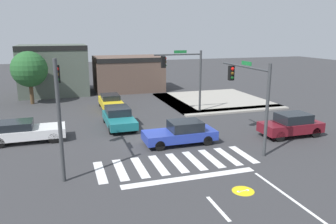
{
  "coord_description": "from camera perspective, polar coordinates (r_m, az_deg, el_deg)",
  "views": [
    {
      "loc": [
        -5.56,
        -20.25,
        6.87
      ],
      "look_at": [
        1.15,
        0.62,
        1.54
      ],
      "focal_mm": 35.39,
      "sensor_mm": 36.0,
      "label": 1
    }
  ],
  "objects": [
    {
      "name": "traffic_signal_southeast",
      "position": [
        20.46,
        13.74,
        4.2
      ],
      "size": [
        0.32,
        5.43,
        5.24
      ],
      "rotation": [
        0.0,
        0.0,
        1.57
      ],
      "color": "#383A3D",
      "rests_on": "ground_plane"
    },
    {
      "name": "car_blue",
      "position": [
        20.79,
        2.27,
        -3.58
      ],
      "size": [
        4.53,
        1.86,
        1.45
      ],
      "rotation": [
        0.0,
        0.0,
        3.14
      ],
      "color": "#23389E",
      "rests_on": "ground_plane"
    },
    {
      "name": "car_yellow",
      "position": [
        30.49,
        -9.84,
        1.77
      ],
      "size": [
        1.76,
        4.44,
        1.35
      ],
      "rotation": [
        0.0,
        0.0,
        -1.57
      ],
      "color": "gold",
      "rests_on": "ground_plane"
    },
    {
      "name": "crosswalk_near",
      "position": [
        18.06,
        1.51,
        -8.7
      ],
      "size": [
        8.62,
        2.82,
        0.01
      ],
      "color": "silver",
      "rests_on": "ground_plane"
    },
    {
      "name": "car_teal",
      "position": [
        24.77,
        -8.49,
        -0.89
      ],
      "size": [
        1.92,
        4.56,
        1.41
      ],
      "rotation": [
        0.0,
        0.0,
        -1.57
      ],
      "color": "#196B70",
      "rests_on": "ground_plane"
    },
    {
      "name": "bike_detector_marking",
      "position": [
        15.44,
        12.8,
        -13.12
      ],
      "size": [
        0.99,
        0.99,
        0.01
      ],
      "color": "yellow",
      "rests_on": "ground_plane"
    },
    {
      "name": "storefront_row",
      "position": [
        39.39,
        -13.7,
        6.81
      ],
      "size": [
        15.87,
        5.75,
        5.47
      ],
      "color": "#4C564C",
      "rests_on": "ground_plane"
    },
    {
      "name": "car_maroon",
      "position": [
        23.77,
        20.47,
        -2.06
      ],
      "size": [
        4.13,
        1.81,
        1.55
      ],
      "rotation": [
        0.0,
        0.0,
        3.14
      ],
      "color": "maroon",
      "rests_on": "ground_plane"
    },
    {
      "name": "ground_plane",
      "position": [
        22.09,
        -2.36,
        -4.48
      ],
      "size": [
        120.0,
        120.0,
        0.0
      ],
      "primitive_type": "plane",
      "color": "#353538"
    },
    {
      "name": "traffic_signal_southwest",
      "position": [
        17.06,
        -18.43,
        2.88
      ],
      "size": [
        0.32,
        4.13,
        5.76
      ],
      "rotation": [
        0.0,
        0.0,
        1.57
      ],
      "color": "#383A3D",
      "rests_on": "ground_plane"
    },
    {
      "name": "car_white",
      "position": [
        23.04,
        -23.47,
        -3.02
      ],
      "size": [
        4.62,
        1.93,
        1.37
      ],
      "color": "white",
      "rests_on": "ground_plane"
    },
    {
      "name": "curb_corner_northeast",
      "position": [
        33.52,
        7.35,
        1.84
      ],
      "size": [
        10.0,
        10.6,
        0.15
      ],
      "color": "#9E998E",
      "rests_on": "ground_plane"
    },
    {
      "name": "traffic_signal_northeast",
      "position": [
        27.94,
        2.75,
        7.2
      ],
      "size": [
        4.18,
        0.32,
        5.39
      ],
      "rotation": [
        0.0,
        0.0,
        3.14
      ],
      "color": "#383A3D",
      "rests_on": "ground_plane"
    },
    {
      "name": "roadside_tree",
      "position": [
        34.55,
        -22.79,
        6.8
      ],
      "size": [
        3.41,
        3.41,
        5.11
      ],
      "color": "#4C3823",
      "rests_on": "ground_plane"
    }
  ]
}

